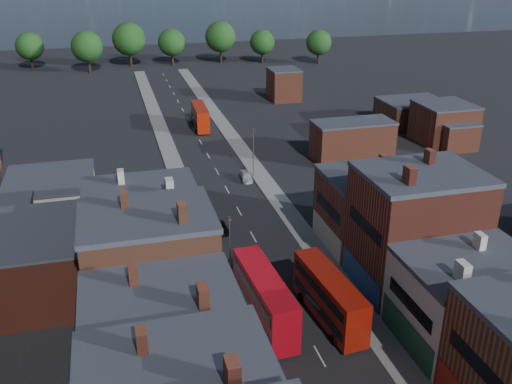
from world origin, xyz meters
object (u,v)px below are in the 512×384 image
bus_2 (200,116)px  car_2 (221,228)px  car_3 (247,177)px  bus_0 (264,298)px  bus_1 (329,297)px  ped_3 (359,302)px

bus_2 → car_2: bearing=-94.0°
car_3 → bus_0: bearing=-95.6°
bus_1 → car_3: bearing=83.4°
bus_0 → bus_1: bearing=-14.3°
ped_3 → bus_2: bearing=-9.2°
bus_1 → ped_3: (3.61, 0.77, -1.80)m
bus_0 → car_2: size_ratio=3.23×
bus_2 → bus_1: bearing=-86.4°
bus_0 → bus_1: size_ratio=1.05×
car_2 → ped_3: 23.08m
bus_0 → bus_2: size_ratio=1.14×
car_3 → bus_1: bearing=-85.8°
bus_2 → car_2: bus_2 is taller
car_2 → ped_3: size_ratio=2.45×
bus_2 → ped_3: bus_2 is taller
bus_1 → ped_3: size_ratio=7.52×
bus_0 → car_3: 37.42m
bus_2 → car_2: size_ratio=2.84×
bus_1 → bus_0: bearing=164.0°
bus_1 → bus_2: size_ratio=1.08×
bus_2 → car_3: size_ratio=2.78×
bus_1 → car_2: 22.57m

